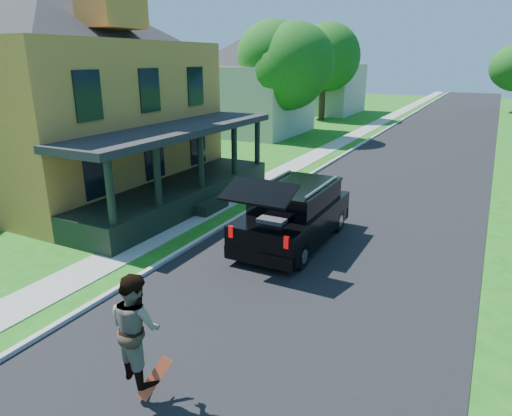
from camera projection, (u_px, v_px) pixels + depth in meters
The scene contains 13 objects.
ground at pixel (270, 325), 9.94m from camera, with size 140.00×140.00×0.00m, color #1B6013.
street at pixel (418, 158), 26.80m from camera, with size 8.00×120.00×0.02m, color black.
curb at pixel (351, 151), 28.57m from camera, with size 0.15×120.00×0.12m, color #ADADA8.
sidewalk at pixel (327, 149), 29.25m from camera, with size 1.30×120.00×0.03m, color gray.
front_walk at pixel (129, 197), 19.16m from camera, with size 6.50×1.20×0.03m, color gray.
main_house at pixel (58, 74), 19.07m from camera, with size 15.56×15.56×10.10m.
neighbor_house_mid at pixel (248, 77), 34.78m from camera, with size 12.78×12.78×8.30m.
neighbor_house_far at pixel (320, 72), 48.27m from camera, with size 12.78×12.78×8.30m.
black_suv at pixel (294, 214), 14.09m from camera, with size 2.07×5.34×2.49m.
skateboarder at pixel (136, 327), 7.42m from camera, with size 1.09×0.96×1.89m.
skateboard at pixel (155, 379), 7.66m from camera, with size 0.38×0.56×0.64m.
tree_left_mid at pixel (285, 57), 31.59m from camera, with size 6.85×6.95×8.85m.
tree_left_far at pixel (324, 55), 41.48m from camera, with size 5.89×5.83×8.88m.
Camera 1 is at (3.71, -7.82, 5.53)m, focal length 32.00 mm.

